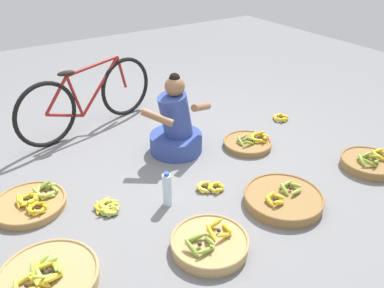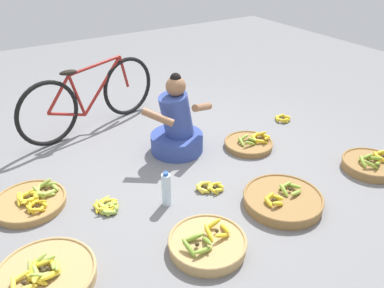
{
  "view_description": "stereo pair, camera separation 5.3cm",
  "coord_description": "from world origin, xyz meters",
  "views": [
    {
      "loc": [
        -1.6,
        -2.68,
        2.01
      ],
      "look_at": [
        0.0,
        -0.2,
        0.35
      ],
      "focal_mm": 37.0,
      "sensor_mm": 36.0,
      "label": 1
    },
    {
      "loc": [
        -1.56,
        -2.71,
        2.01
      ],
      "look_at": [
        0.0,
        -0.2,
        0.35
      ],
      "focal_mm": 37.0,
      "sensor_mm": 36.0,
      "label": 2
    }
  ],
  "objects": [
    {
      "name": "loose_bananas_back_right",
      "position": [
        0.03,
        -0.43,
        0.03
      ],
      "size": [
        0.25,
        0.23,
        0.08
      ],
      "color": "yellow",
      "rests_on": "ground"
    },
    {
      "name": "banana_basket_back_center",
      "position": [
        0.42,
        -0.91,
        0.05
      ],
      "size": [
        0.65,
        0.65,
        0.15
      ],
      "color": "olive",
      "rests_on": "ground"
    },
    {
      "name": "loose_bananas_near_vendor",
      "position": [
        1.51,
        0.24,
        0.03
      ],
      "size": [
        0.19,
        0.21,
        0.07
      ],
      "color": "gold",
      "rests_on": "ground"
    },
    {
      "name": "loose_bananas_front_center",
      "position": [
        -0.81,
        -0.22,
        0.03
      ],
      "size": [
        0.22,
        0.26,
        0.08
      ],
      "color": "yellow",
      "rests_on": "ground"
    },
    {
      "name": "banana_basket_back_left",
      "position": [
        0.79,
        -0.03,
        0.04
      ],
      "size": [
        0.5,
        0.5,
        0.14
      ],
      "color": "olive",
      "rests_on": "ground"
    },
    {
      "name": "banana_basket_near_bicycle",
      "position": [
        -1.32,
        0.15,
        0.04
      ],
      "size": [
        0.58,
        0.58,
        0.14
      ],
      "color": "#A87F47",
      "rests_on": "ground"
    },
    {
      "name": "banana_basket_mid_left",
      "position": [
        -0.38,
        -1.01,
        0.05
      ],
      "size": [
        0.56,
        0.56,
        0.16
      ],
      "color": "tan",
      "rests_on": "ground"
    },
    {
      "name": "banana_basket_front_left",
      "position": [
        1.48,
        -0.95,
        0.05
      ],
      "size": [
        0.52,
        0.52,
        0.16
      ],
      "color": "olive",
      "rests_on": "ground"
    },
    {
      "name": "water_bottle",
      "position": [
        -0.37,
        -0.41,
        0.15
      ],
      "size": [
        0.08,
        0.08,
        0.31
      ],
      "color": "silver",
      "rests_on": "ground"
    },
    {
      "name": "vendor_woman_front",
      "position": [
        0.13,
        0.3,
        0.26
      ],
      "size": [
        0.74,
        0.52,
        0.81
      ],
      "color": "#334793",
      "rests_on": "ground"
    },
    {
      "name": "bicycle_leaning",
      "position": [
        -0.4,
        1.23,
        0.36
      ],
      "size": [
        1.65,
        0.5,
        0.73
      ],
      "color": "black",
      "rests_on": "ground"
    },
    {
      "name": "ground_plane",
      "position": [
        0.0,
        0.0,
        0.0
      ],
      "size": [
        10.0,
        10.0,
        0.0
      ],
      "primitive_type": "plane",
      "color": "slate"
    },
    {
      "name": "banana_basket_mid_right",
      "position": [
        -1.41,
        -0.7,
        0.05
      ],
      "size": [
        0.65,
        0.65,
        0.16
      ],
      "color": "tan",
      "rests_on": "ground"
    }
  ]
}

